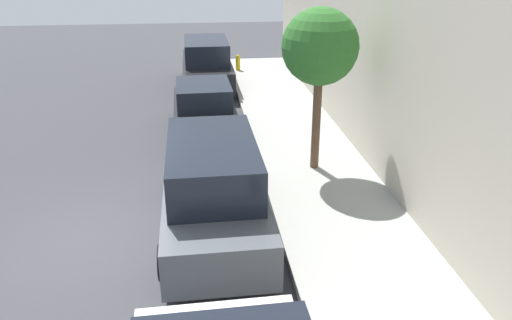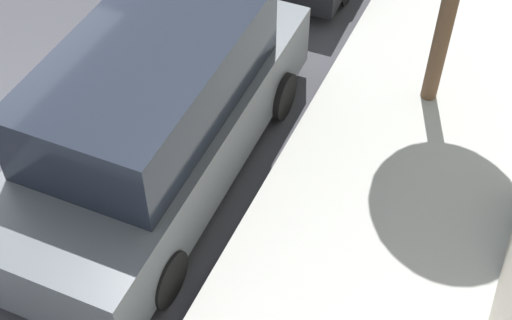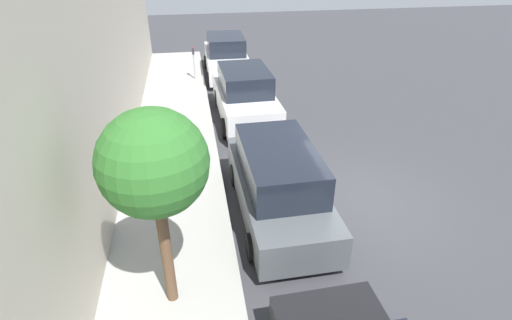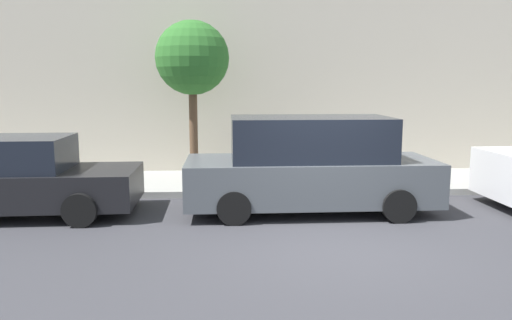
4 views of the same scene
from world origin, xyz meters
TOP-DOWN VIEW (x-y plane):
  - ground_plane at (0.00, 0.00)m, footprint 60.00×60.00m
  - sidewalk at (4.89, 0.00)m, footprint 2.78×32.00m
  - parked_minivan_third at (2.25, 0.15)m, footprint 2.02×4.93m
  - parked_sedan_fourth at (2.19, 5.85)m, footprint 1.93×4.55m
  - parked_minivan_fifth at (2.41, 11.38)m, footprint 2.02×4.92m
  - street_tree at (4.86, 2.65)m, footprint 1.79×1.79m
  - fire_hydrant at (3.85, 13.57)m, footprint 0.20×0.20m

SIDE VIEW (x-z plane):
  - ground_plane at x=0.00m, z-range 0.00..0.00m
  - sidewalk at x=4.89m, z-range 0.00..0.15m
  - fire_hydrant at x=3.85m, z-range 0.15..0.84m
  - parked_sedan_fourth at x=2.19m, z-range -0.04..1.50m
  - parked_minivan_third at x=2.25m, z-range -0.03..1.87m
  - parked_minivan_fifth at x=2.41m, z-range -0.03..1.87m
  - street_tree at x=4.86m, z-range 1.18..5.09m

